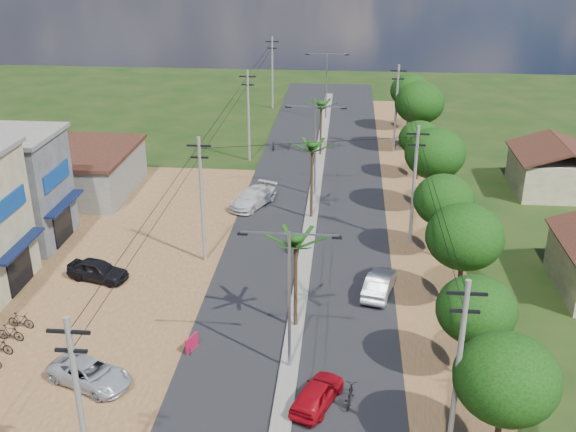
# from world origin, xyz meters

# --- Properties ---
(ground) EXTENTS (160.00, 160.00, 0.00)m
(ground) POSITION_xyz_m (0.00, 0.00, 0.00)
(ground) COLOR black
(ground) RESTS_ON ground
(road) EXTENTS (12.00, 110.00, 0.04)m
(road) POSITION_xyz_m (0.00, 15.00, 0.02)
(road) COLOR black
(road) RESTS_ON ground
(median) EXTENTS (1.00, 90.00, 0.18)m
(median) POSITION_xyz_m (0.00, 18.00, 0.09)
(median) COLOR #605E56
(median) RESTS_ON ground
(dirt_lot_west) EXTENTS (18.00, 46.00, 0.04)m
(dirt_lot_west) POSITION_xyz_m (-15.00, 8.00, 0.02)
(dirt_lot_west) COLOR brown
(dirt_lot_west) RESTS_ON ground
(dirt_shoulder_east) EXTENTS (5.00, 90.00, 0.03)m
(dirt_shoulder_east) POSITION_xyz_m (8.50, 15.00, 0.01)
(dirt_shoulder_east) COLOR brown
(dirt_shoulder_east) RESTS_ON ground
(shophouse_grey) EXTENTS (9.00, 6.40, 8.30)m
(shophouse_grey) POSITION_xyz_m (-21.98, 14.00, 4.16)
(shophouse_grey) COLOR #44464B
(shophouse_grey) RESTS_ON ground
(low_shed) EXTENTS (10.40, 10.40, 3.95)m
(low_shed) POSITION_xyz_m (-21.00, 24.00, 1.97)
(low_shed) COLOR #605E56
(low_shed) RESTS_ON ground
(house_east_far) EXTENTS (7.60, 7.50, 4.60)m
(house_east_far) POSITION_xyz_m (21.00, 28.00, 2.39)
(house_east_far) COLOR gray
(house_east_far) RESTS_ON ground
(tree_east_a) EXTENTS (4.40, 4.40, 6.37)m
(tree_east_a) POSITION_xyz_m (9.50, -6.00, 4.49)
(tree_east_a) COLOR black
(tree_east_a) RESTS_ON ground
(tree_east_b) EXTENTS (4.00, 4.00, 5.83)m
(tree_east_b) POSITION_xyz_m (9.30, 0.00, 4.11)
(tree_east_b) COLOR black
(tree_east_b) RESTS_ON ground
(tree_east_c) EXTENTS (4.60, 4.60, 6.83)m
(tree_east_c) POSITION_xyz_m (9.70, 7.00, 4.86)
(tree_east_c) COLOR black
(tree_east_c) RESTS_ON ground
(tree_east_d) EXTENTS (4.20, 4.20, 6.13)m
(tree_east_d) POSITION_xyz_m (9.40, 14.00, 4.34)
(tree_east_d) COLOR black
(tree_east_d) RESTS_ON ground
(tree_east_e) EXTENTS (4.80, 4.80, 7.14)m
(tree_east_e) POSITION_xyz_m (9.60, 22.00, 5.09)
(tree_east_e) COLOR black
(tree_east_e) RESTS_ON ground
(tree_east_f) EXTENTS (3.80, 3.80, 5.52)m
(tree_east_f) POSITION_xyz_m (9.20, 30.00, 3.89)
(tree_east_f) COLOR black
(tree_east_f) RESTS_ON ground
(tree_east_g) EXTENTS (5.00, 5.00, 7.38)m
(tree_east_g) POSITION_xyz_m (9.80, 38.00, 5.24)
(tree_east_g) COLOR black
(tree_east_g) RESTS_ON ground
(tree_east_h) EXTENTS (4.40, 4.40, 6.52)m
(tree_east_h) POSITION_xyz_m (9.50, 46.00, 4.64)
(tree_east_h) COLOR black
(tree_east_h) RESTS_ON ground
(palm_median_near) EXTENTS (2.00, 2.00, 6.15)m
(palm_median_near) POSITION_xyz_m (0.00, 4.00, 5.54)
(palm_median_near) COLOR black
(palm_median_near) RESTS_ON ground
(palm_median_mid) EXTENTS (2.00, 2.00, 6.55)m
(palm_median_mid) POSITION_xyz_m (0.00, 20.00, 5.90)
(palm_median_mid) COLOR black
(palm_median_mid) RESTS_ON ground
(palm_median_far) EXTENTS (2.00, 2.00, 5.85)m
(palm_median_far) POSITION_xyz_m (0.00, 36.00, 5.26)
(palm_median_far) COLOR black
(palm_median_far) RESTS_ON ground
(streetlight_near) EXTENTS (5.10, 0.18, 8.00)m
(streetlight_near) POSITION_xyz_m (0.00, 0.00, 4.79)
(streetlight_near) COLOR gray
(streetlight_near) RESTS_ON ground
(streetlight_mid) EXTENTS (5.10, 0.18, 8.00)m
(streetlight_mid) POSITION_xyz_m (0.00, 25.00, 4.79)
(streetlight_mid) COLOR gray
(streetlight_mid) RESTS_ON ground
(streetlight_far) EXTENTS (5.10, 0.18, 8.00)m
(streetlight_far) POSITION_xyz_m (0.00, 50.00, 4.79)
(streetlight_far) COLOR gray
(streetlight_far) RESTS_ON ground
(utility_pole_w_a) EXTENTS (1.60, 0.24, 9.00)m
(utility_pole_w_a) POSITION_xyz_m (-7.00, -10.00, 4.76)
(utility_pole_w_a) COLOR #605E56
(utility_pole_w_a) RESTS_ON ground
(utility_pole_w_b) EXTENTS (1.60, 0.24, 9.00)m
(utility_pole_w_b) POSITION_xyz_m (-7.00, 12.00, 4.76)
(utility_pole_w_b) COLOR #605E56
(utility_pole_w_b) RESTS_ON ground
(utility_pole_w_c) EXTENTS (1.60, 0.24, 9.00)m
(utility_pole_w_c) POSITION_xyz_m (-7.00, 34.00, 4.76)
(utility_pole_w_c) COLOR #605E56
(utility_pole_w_c) RESTS_ON ground
(utility_pole_w_d) EXTENTS (1.60, 0.24, 9.00)m
(utility_pole_w_d) POSITION_xyz_m (-7.00, 55.00, 4.76)
(utility_pole_w_d) COLOR #605E56
(utility_pole_w_d) RESTS_ON ground
(utility_pole_e_a) EXTENTS (1.60, 0.24, 9.00)m
(utility_pole_e_a) POSITION_xyz_m (7.50, -6.00, 4.76)
(utility_pole_e_a) COLOR #605E56
(utility_pole_e_a) RESTS_ON ground
(utility_pole_e_b) EXTENTS (1.60, 0.24, 9.00)m
(utility_pole_e_b) POSITION_xyz_m (7.50, 16.00, 4.76)
(utility_pole_e_b) COLOR #605E56
(utility_pole_e_b) RESTS_ON ground
(utility_pole_e_c) EXTENTS (1.60, 0.24, 9.00)m
(utility_pole_e_c) POSITION_xyz_m (7.50, 38.00, 4.76)
(utility_pole_e_c) COLOR #605E56
(utility_pole_e_c) RESTS_ON ground
(car_red_near) EXTENTS (2.86, 4.14, 1.31)m
(car_red_near) POSITION_xyz_m (1.61, -2.84, 0.65)
(car_red_near) COLOR maroon
(car_red_near) RESTS_ON ground
(car_silver_mid) EXTENTS (2.46, 4.55, 1.42)m
(car_silver_mid) POSITION_xyz_m (5.00, 8.33, 0.71)
(car_silver_mid) COLOR #ADB1B6
(car_silver_mid) RESTS_ON ground
(car_white_far) EXTENTS (4.02, 5.54, 1.49)m
(car_white_far) POSITION_xyz_m (-5.00, 22.14, 0.74)
(car_white_far) COLOR #B4B4B0
(car_white_far) RESTS_ON ground
(car_parked_silver) EXTENTS (4.97, 3.71, 1.25)m
(car_parked_silver) POSITION_xyz_m (-10.01, -2.24, 0.63)
(car_parked_silver) COLOR #ADB1B6
(car_parked_silver) RESTS_ON ground
(car_parked_dark) EXTENTS (4.39, 2.63, 1.40)m
(car_parked_dark) POSITION_xyz_m (-13.45, 8.56, 0.70)
(car_parked_dark) COLOR black
(car_parked_dark) RESTS_ON ground
(moto_rider_east) EXTENTS (0.80, 1.80, 0.92)m
(moto_rider_east) POSITION_xyz_m (3.19, -2.54, 0.46)
(moto_rider_east) COLOR black
(moto_rider_east) RESTS_ON ground
(moto_rider_west_a) EXTENTS (0.98, 1.68, 0.83)m
(moto_rider_west_a) POSITION_xyz_m (-1.20, 14.13, 0.42)
(moto_rider_west_a) COLOR black
(moto_rider_west_a) RESTS_ON ground
(moto_rider_west_b) EXTENTS (0.54, 1.51, 0.89)m
(moto_rider_west_b) POSITION_xyz_m (-5.00, 37.48, 0.44)
(moto_rider_west_b) COLOR black
(moto_rider_west_b) RESTS_ON ground
(roadside_sign) EXTENTS (0.49, 1.09, 0.95)m
(roadside_sign) POSITION_xyz_m (-5.50, 1.15, 0.47)
(roadside_sign) COLOR #A10E30
(roadside_sign) RESTS_ON ground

